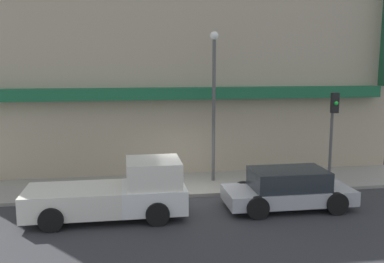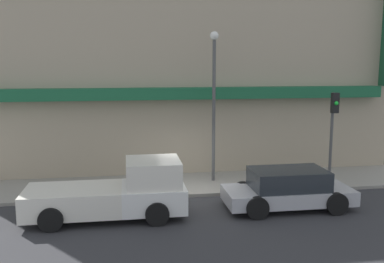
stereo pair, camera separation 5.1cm
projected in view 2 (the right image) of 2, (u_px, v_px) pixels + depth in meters
The scene contains 8 objects.
ground_plane at pixel (193, 197), 16.18m from camera, with size 80.00×80.00×0.00m, color #2D2D30.
sidewalk at pixel (187, 184), 17.73m from camera, with size 36.00×3.18×0.13m.
building at pixel (178, 55), 19.88m from camera, with size 19.80×3.80×10.80m.
pickup_truck at pixel (117, 193), 14.01m from camera, with size 5.17×2.13×1.90m.
parked_car at pixel (288, 189), 14.91m from camera, with size 4.44×2.02×1.39m.
fire_hydrant at pixel (275, 174), 17.55m from camera, with size 0.22×0.22×0.77m.
street_lamp at pixel (214, 90), 17.49m from camera, with size 0.36×0.36×6.17m.
traffic_light at pixel (333, 122), 17.12m from camera, with size 0.28×0.42×3.74m.
Camera 2 is at (-2.39, -15.39, 5.05)m, focal length 40.00 mm.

